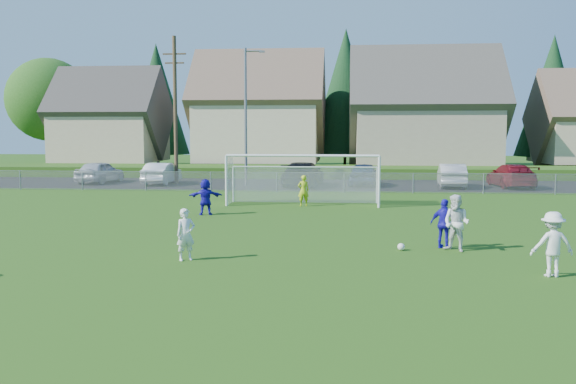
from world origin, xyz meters
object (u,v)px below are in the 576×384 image
object	(u,v)px
player_white_b	(456,223)
car_e	(364,174)
player_blue_a	(445,224)
player_blue_b	(206,197)
goalkeeper	(303,191)
soccer_goal	(303,171)
car_a	(100,172)
player_white_c	(552,244)
car_d	(303,174)
player_white_a	(186,234)
car_f	(452,175)
car_g	(511,176)
car_b	(162,173)
soccer_ball	(401,247)

from	to	relation	value
player_white_b	car_e	distance (m)	22.45
player_blue_a	player_white_b	bearing A→B (deg)	151.65
player_blue_b	goalkeeper	distance (m)	5.30
soccer_goal	car_a	bearing A→B (deg)	143.18
player_white_b	player_white_c	xyz separation A→B (m)	(1.78, -3.05, -0.04)
player_blue_b	car_d	size ratio (longest dim) A/B	0.28
player_blue_b	player_white_a	bearing A→B (deg)	88.25
car_f	car_g	xyz separation A→B (m)	(3.83, 0.30, -0.01)
car_b	car_g	distance (m)	23.20
car_d	soccer_ball	bearing A→B (deg)	107.12
car_e	soccer_goal	world-z (taller)	soccer_goal
player_white_c	car_b	xyz separation A→B (m)	(-17.62, 25.23, -0.08)
soccer_ball	goalkeeper	bearing A→B (deg)	109.02
car_g	soccer_goal	world-z (taller)	soccer_goal
player_white_c	player_blue_a	size ratio (longest dim) A/B	1.06
car_g	car_e	bearing A→B (deg)	-4.75
car_d	car_g	distance (m)	13.47
soccer_ball	car_f	xyz separation A→B (m)	(5.15, 21.73, 0.65)
soccer_ball	player_white_c	size ratio (longest dim) A/B	0.14
player_white_a	player_blue_a	size ratio (longest dim) A/B	0.95
soccer_ball	car_b	size ratio (longest dim) A/B	0.05
goalkeeper	car_f	size ratio (longest dim) A/B	0.33
player_white_b	car_b	world-z (taller)	player_white_b
player_white_a	soccer_goal	xyz separation A→B (m)	(2.34, 13.50, 0.90)
player_white_a	car_d	xyz separation A→B (m)	(1.62, 23.67, 0.07)
car_f	soccer_ball	bearing A→B (deg)	81.81
car_d	car_g	world-z (taller)	car_d
player_white_a	car_b	size ratio (longest dim) A/B	0.33
car_b	car_d	distance (m)	9.75
car_f	car_a	bearing A→B (deg)	2.57
player_white_c	car_b	size ratio (longest dim) A/B	0.36
soccer_ball	car_f	bearing A→B (deg)	76.66
car_e	car_g	distance (m)	9.46
soccer_goal	soccer_ball	bearing A→B (deg)	-71.90
goalkeeper	car_e	xyz separation A→B (m)	(3.24, 11.64, 0.02)
player_white_a	goalkeeper	bearing A→B (deg)	45.01
player_white_a	car_b	world-z (taller)	car_b
player_white_a	car_d	size ratio (longest dim) A/B	0.27
car_d	car_e	size ratio (longest dim) A/B	1.21
car_d	car_g	xyz separation A→B (m)	(13.47, 0.35, -0.05)
car_g	player_white_c	bearing A→B (deg)	74.88
car_a	soccer_goal	world-z (taller)	soccer_goal
player_white_b	car_g	xyz separation A→B (m)	(7.36, 21.99, -0.10)
player_white_a	soccer_goal	bearing A→B (deg)	45.83
player_white_b	car_g	world-z (taller)	player_white_b
player_white_a	car_g	size ratio (longest dim) A/B	0.28
player_white_b	car_a	world-z (taller)	player_white_b
car_g	player_white_a	bearing A→B (deg)	55.30
soccer_goal	car_e	bearing A→B (deg)	73.16
car_g	soccer_goal	distance (m)	16.55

